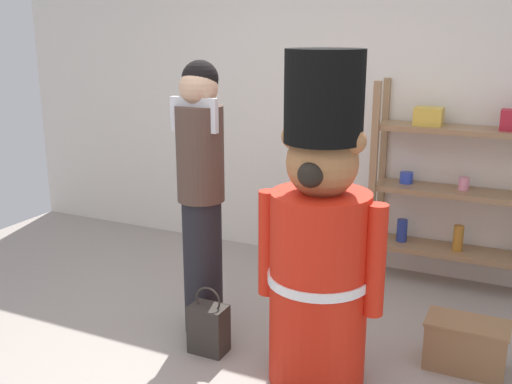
{
  "coord_description": "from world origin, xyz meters",
  "views": [
    {
      "loc": [
        1.4,
        -2.42,
        1.88
      ],
      "look_at": [
        0.03,
        0.48,
        1.0
      ],
      "focal_mm": 41.67,
      "sensor_mm": 36.0,
      "label": 1
    }
  ],
  "objects_px": {
    "merchandise_shelf": "(462,186)",
    "person_shopper": "(201,190)",
    "teddy_bear_guard": "(320,244)",
    "display_crate": "(466,345)",
    "shopping_bag": "(209,328)"
  },
  "relations": [
    {
      "from": "teddy_bear_guard",
      "to": "shopping_bag",
      "type": "relative_size",
      "value": 4.27
    },
    {
      "from": "merchandise_shelf",
      "to": "shopping_bag",
      "type": "relative_size",
      "value": 3.64
    },
    {
      "from": "merchandise_shelf",
      "to": "display_crate",
      "type": "bearing_deg",
      "value": -79.54
    },
    {
      "from": "teddy_bear_guard",
      "to": "display_crate",
      "type": "bearing_deg",
      "value": 32.15
    },
    {
      "from": "merchandise_shelf",
      "to": "person_shopper",
      "type": "xyz_separation_m",
      "value": [
        -1.37,
        -1.39,
        0.15
      ]
    },
    {
      "from": "teddy_bear_guard",
      "to": "display_crate",
      "type": "xyz_separation_m",
      "value": [
        0.73,
        0.46,
        -0.65
      ]
    },
    {
      "from": "person_shopper",
      "to": "shopping_bag",
      "type": "relative_size",
      "value": 4.08
    },
    {
      "from": "shopping_bag",
      "to": "merchandise_shelf",
      "type": "bearing_deg",
      "value": 53.48
    },
    {
      "from": "merchandise_shelf",
      "to": "display_crate",
      "type": "xyz_separation_m",
      "value": [
        0.21,
        -1.15,
        -0.64
      ]
    },
    {
      "from": "display_crate",
      "to": "teddy_bear_guard",
      "type": "bearing_deg",
      "value": -147.85
    },
    {
      "from": "merchandise_shelf",
      "to": "teddy_bear_guard",
      "type": "distance_m",
      "value": 1.7
    },
    {
      "from": "teddy_bear_guard",
      "to": "person_shopper",
      "type": "distance_m",
      "value": 0.88
    },
    {
      "from": "shopping_bag",
      "to": "teddy_bear_guard",
      "type": "bearing_deg",
      "value": 0.64
    },
    {
      "from": "merchandise_shelf",
      "to": "person_shopper",
      "type": "height_order",
      "value": "person_shopper"
    },
    {
      "from": "merchandise_shelf",
      "to": "person_shopper",
      "type": "relative_size",
      "value": 0.89
    }
  ]
}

